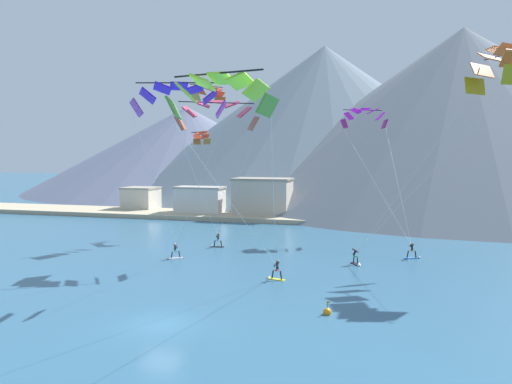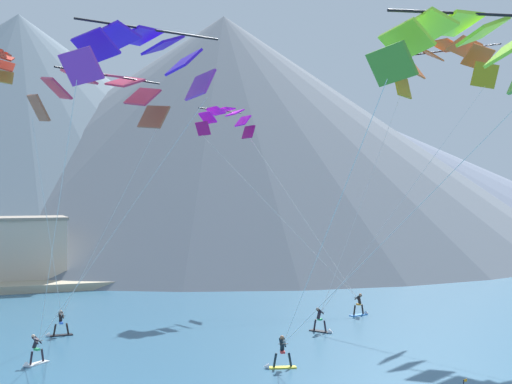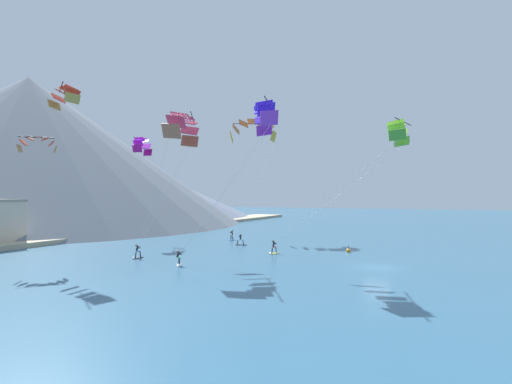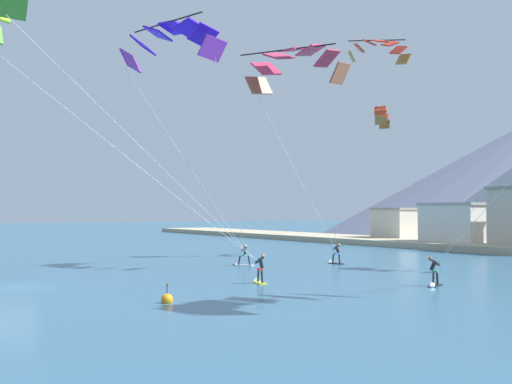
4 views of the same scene
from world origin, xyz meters
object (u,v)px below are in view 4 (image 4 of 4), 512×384
(kitesurfer_near_lead, at_px, (434,277))
(parafoil_kite_far_right, at_px, (172,41))
(parafoil_kite_distant_low_drift, at_px, (381,115))
(race_marker_buoy, at_px, (167,300))
(kitesurfer_mid_center, at_px, (335,258))
(parafoil_kite_near_trail, at_px, (2,3))
(parafoil_kite_distant_high_outer, at_px, (379,48))
(parafoil_kite_mid_center, at_px, (296,63))
(kitesurfer_far_right, at_px, (242,260))
(kitesurfer_near_trail, at_px, (259,274))

(kitesurfer_near_lead, height_order, parafoil_kite_far_right, parafoil_kite_far_right)
(parafoil_kite_distant_low_drift, bearing_deg, race_marker_buoy, -55.01)
(kitesurfer_mid_center, height_order, parafoil_kite_near_trail, parafoil_kite_near_trail)
(parafoil_kite_distant_high_outer, bearing_deg, parafoil_kite_near_trail, -68.17)
(kitesurfer_near_lead, bearing_deg, kitesurfer_mid_center, 162.59)
(parafoil_kite_mid_center, xyz_separation_m, parafoil_kite_far_right, (0.26, -9.88, 0.46))
(kitesurfer_near_lead, height_order, parafoil_kite_near_trail, parafoil_kite_near_trail)
(kitesurfer_far_right, bearing_deg, parafoil_kite_distant_high_outer, 95.99)
(parafoil_kite_far_right, bearing_deg, kitesurfer_near_trail, 16.21)
(kitesurfer_mid_center, distance_m, parafoil_kite_far_right, 21.22)
(parafoil_kite_distant_high_outer, distance_m, race_marker_buoy, 38.63)
(kitesurfer_mid_center, height_order, kitesurfer_far_right, kitesurfer_mid_center)
(kitesurfer_near_lead, distance_m, parafoil_kite_distant_high_outer, 29.61)
(parafoil_kite_mid_center, height_order, race_marker_buoy, parafoil_kite_mid_center)
(kitesurfer_near_trail, relative_size, parafoil_kite_mid_center, 0.12)
(kitesurfer_mid_center, relative_size, parafoil_kite_distant_high_outer, 0.31)
(parafoil_kite_far_right, bearing_deg, race_marker_buoy, -23.78)
(parafoil_kite_distant_high_outer, xyz_separation_m, parafoil_kite_distant_low_drift, (-1.98, 1.91, -5.56))
(kitesurfer_far_right, distance_m, parafoil_kite_mid_center, 15.27)
(parafoil_kite_near_trail, bearing_deg, kitesurfer_near_trail, 91.37)
(kitesurfer_near_lead, height_order, parafoil_kite_distant_high_outer, parafoil_kite_distant_high_outer)
(kitesurfer_far_right, bearing_deg, kitesurfer_mid_center, 74.91)
(parafoil_kite_mid_center, relative_size, parafoil_kite_distant_high_outer, 2.62)
(parafoil_kite_far_right, distance_m, parafoil_kite_distant_low_drift, 25.50)
(kitesurfer_far_right, relative_size, parafoil_kite_distant_high_outer, 0.29)
(parafoil_kite_near_trail, bearing_deg, parafoil_kite_far_right, 123.29)
(parafoil_kite_near_trail, height_order, parafoil_kite_mid_center, parafoil_kite_mid_center)
(parafoil_kite_mid_center, height_order, parafoil_kite_distant_high_outer, parafoil_kite_distant_high_outer)
(kitesurfer_near_trail, relative_size, kitesurfer_mid_center, 1.02)
(race_marker_buoy, bearing_deg, parafoil_kite_distant_low_drift, 124.99)
(kitesurfer_far_right, relative_size, race_marker_buoy, 1.62)
(kitesurfer_near_trail, relative_size, parafoil_kite_far_right, 0.12)
(parafoil_kite_distant_high_outer, bearing_deg, race_marker_buoy, -55.90)
(parafoil_kite_far_right, relative_size, parafoil_kite_distant_high_outer, 2.68)
(parafoil_kite_far_right, xyz_separation_m, race_marker_buoy, (13.23, -5.83, -15.32))
(kitesurfer_far_right, height_order, parafoil_kite_mid_center, parafoil_kite_mid_center)
(kitesurfer_mid_center, relative_size, parafoil_kite_far_right, 0.11)
(kitesurfer_near_lead, height_order, race_marker_buoy, kitesurfer_near_lead)
(kitesurfer_near_trail, height_order, parafoil_kite_distant_high_outer, parafoil_kite_distant_high_outer)
(parafoil_kite_distant_high_outer, xyz_separation_m, race_marker_buoy, (19.02, -28.10, -18.46))
(kitesurfer_near_trail, bearing_deg, parafoil_kite_mid_center, 136.10)
(kitesurfer_mid_center, bearing_deg, parafoil_kite_mid_center, -67.94)
(kitesurfer_mid_center, bearing_deg, parafoil_kite_far_right, -81.28)
(kitesurfer_near_trail, bearing_deg, parafoil_kite_distant_low_drift, 125.16)
(kitesurfer_near_lead, xyz_separation_m, parafoil_kite_distant_high_outer, (-19.79, 12.52, 18.12))
(kitesurfer_far_right, bearing_deg, parafoil_kite_near_trail, -58.17)
(kitesurfer_far_right, bearing_deg, parafoil_kite_far_right, -60.64)
(parafoil_kite_near_trail, relative_size, parafoil_kite_distant_low_drift, 4.39)
(kitesurfer_far_right, relative_size, parafoil_kite_near_trail, 0.11)
(parafoil_kite_near_trail, distance_m, parafoil_kite_distant_low_drift, 39.70)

